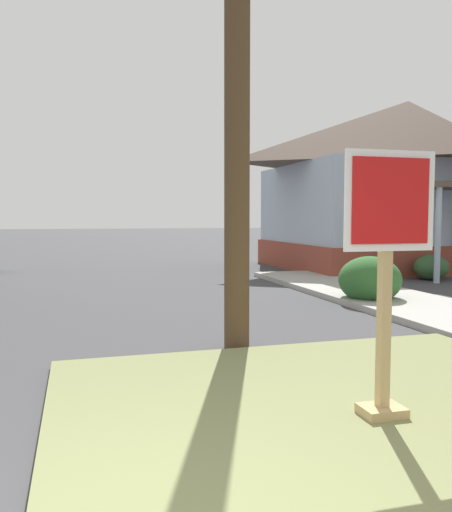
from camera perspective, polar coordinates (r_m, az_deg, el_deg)
name	(u,v)px	position (r m, az deg, el deg)	size (l,w,h in m)	color
grass_corner_patch	(358,413)	(4.91, 14.19, -16.33)	(5.29, 4.68, 0.08)	olive
sidewalk_strip	(449,315)	(9.88, 23.16, -5.97)	(2.20, 14.25, 0.12)	#9E9B93
stop_sign	(386,284)	(4.52, 17.08, -2.98)	(0.82, 0.29, 2.22)	tan
manhole_cover	(96,402)	(5.28, -14.05, -15.18)	(0.70, 0.70, 0.02)	black
corner_house	(407,182)	(19.61, 19.14, 7.60)	(9.36, 7.65, 5.80)	brown
shrub_near_porch	(431,267)	(15.73, 21.51, -1.14)	(0.95, 0.95, 0.71)	#325731
shrub_by_curb	(370,280)	(11.05, 15.44, -2.52)	(1.27, 1.27, 0.96)	#2D5E2A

